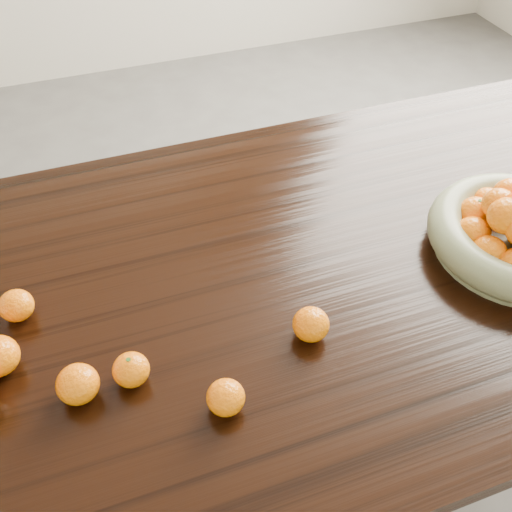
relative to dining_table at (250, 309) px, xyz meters
name	(u,v)px	position (x,y,z in m)	size (l,w,h in m)	color
ground	(252,458)	(0.00, 0.00, -0.66)	(5.00, 5.00, 0.00)	#5E5C59
dining_table	(250,309)	(0.00, 0.00, 0.00)	(2.00, 1.00, 0.75)	black
loose_orange_0	(131,370)	(-0.25, -0.15, 0.12)	(0.06, 0.06, 0.06)	orange
loose_orange_1	(226,397)	(-0.13, -0.25, 0.12)	(0.06, 0.06, 0.06)	orange
loose_orange_2	(311,324)	(0.06, -0.16, 0.12)	(0.06, 0.06, 0.06)	orange
loose_orange_3	(16,306)	(-0.42, 0.05, 0.12)	(0.06, 0.06, 0.06)	orange
loose_orange_4	(78,384)	(-0.34, -0.15, 0.12)	(0.07, 0.07, 0.06)	orange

